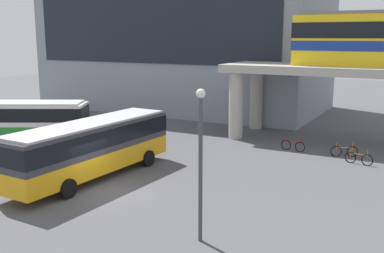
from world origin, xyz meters
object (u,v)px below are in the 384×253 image
(station_building, at_px, (185,18))
(bicycle_orange, at_px, (344,151))
(bus_secondary, at_px, (10,119))
(bus_main, at_px, (92,144))
(bicycle_red, at_px, (293,146))
(bicycle_brown, at_px, (359,158))

(station_building, bearing_deg, bicycle_orange, -35.28)
(bus_secondary, bearing_deg, station_building, 84.81)
(bus_secondary, height_order, bicycle_orange, bus_secondary)
(station_building, distance_m, bicycle_orange, 26.20)
(bus_main, distance_m, bicycle_orange, 16.44)
(bus_main, relative_size, bus_secondary, 1.02)
(bus_main, height_order, bicycle_red, bus_main)
(bicycle_brown, relative_size, bicycle_orange, 1.06)
(bus_main, bearing_deg, station_building, 108.03)
(bus_main, height_order, bicycle_orange, bus_main)
(bicycle_brown, distance_m, bicycle_orange, 1.82)
(station_building, relative_size, bus_secondary, 2.72)
(station_building, height_order, bicycle_red, station_building)
(station_building, height_order, bicycle_orange, station_building)
(bicycle_red, bearing_deg, bus_secondary, -156.11)
(bus_main, bearing_deg, bicycle_brown, 38.36)
(bicycle_brown, bearing_deg, station_building, 143.60)
(station_building, relative_size, bus_main, 2.67)
(bus_secondary, xyz_separation_m, bicycle_orange, (22.01, 8.31, -1.63))
(bicycle_brown, bearing_deg, bus_secondary, -163.42)
(bus_main, relative_size, bicycle_orange, 6.69)
(bus_main, relative_size, bicycle_red, 6.27)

